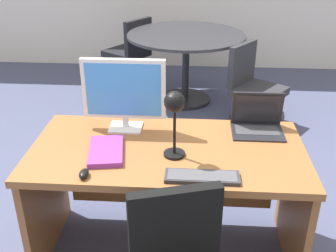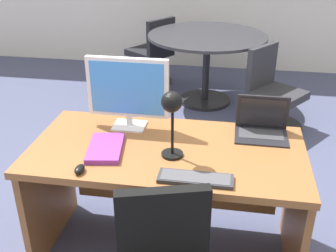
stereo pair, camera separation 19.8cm
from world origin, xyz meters
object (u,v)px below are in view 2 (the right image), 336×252
(laptop, at_px, (262,122))
(desk_lamp, at_px, (172,111))
(monitor, at_px, (128,90))
(mouse, at_px, (80,169))
(meeting_chair_near, at_px, (152,57))
(meeting_chair_far, at_px, (272,97))
(meeting_table, at_px, (207,52))
(book, at_px, (105,148))
(keyboard, at_px, (195,178))
(desk, at_px, (168,175))

(laptop, distance_m, desk_lamp, 0.66)
(monitor, xyz_separation_m, desk_lamp, (0.32, -0.33, 0.03))
(mouse, bearing_deg, meeting_chair_near, 95.08)
(meeting_chair_near, bearing_deg, meeting_chair_far, -35.93)
(monitor, distance_m, meeting_table, 2.31)
(desk_lamp, height_order, book, desk_lamp)
(meeting_table, height_order, meeting_chair_near, meeting_chair_near)
(keyboard, distance_m, meeting_table, 2.79)
(desk, relative_size, keyboard, 4.18)
(book, bearing_deg, desk_lamp, -2.63)
(laptop, relative_size, keyboard, 0.83)
(desk, distance_m, meeting_chair_near, 3.03)
(laptop, xyz_separation_m, mouse, (-0.93, -0.60, -0.05))
(monitor, bearing_deg, book, -100.88)
(laptop, bearing_deg, meeting_chair_near, 114.35)
(book, xyz_separation_m, meeting_table, (0.37, 2.56, -0.16))
(laptop, distance_m, book, 0.94)
(keyboard, bearing_deg, monitor, 131.95)
(monitor, bearing_deg, laptop, 3.78)
(mouse, distance_m, meeting_table, 2.84)
(monitor, height_order, meeting_chair_near, monitor)
(mouse, relative_size, book, 0.25)
(monitor, distance_m, mouse, 0.61)
(book, relative_size, meeting_chair_near, 0.40)
(book, distance_m, meeting_chair_far, 2.35)
(meeting_table, xyz_separation_m, meeting_chair_near, (-0.73, 0.51, -0.26))
(keyboard, distance_m, desk_lamp, 0.37)
(laptop, height_order, mouse, laptop)
(desk, xyz_separation_m, meeting_chair_far, (0.75, 1.90, -0.22))
(mouse, bearing_deg, keyboard, 2.41)
(meeting_chair_near, bearing_deg, mouse, -84.92)
(book, relative_size, meeting_chair_far, 0.41)
(laptop, distance_m, mouse, 1.11)
(meeting_table, bearing_deg, book, -98.24)
(laptop, xyz_separation_m, meeting_table, (-0.50, 2.20, -0.22))
(keyboard, relative_size, book, 1.10)
(book, distance_m, meeting_chair_near, 3.13)
(meeting_chair_near, bearing_deg, desk_lamp, -76.60)
(laptop, relative_size, book, 0.91)
(monitor, bearing_deg, mouse, -102.59)
(mouse, height_order, meeting_chair_far, meeting_chair_far)
(mouse, xyz_separation_m, meeting_chair_near, (-0.29, 3.32, -0.42))
(laptop, height_order, keyboard, laptop)
(keyboard, height_order, book, book)
(keyboard, xyz_separation_m, meeting_table, (-0.16, 2.78, -0.16))
(laptop, height_order, meeting_chair_far, laptop)
(meeting_table, relative_size, meeting_chair_near, 1.53)
(keyboard, bearing_deg, meeting_chair_near, 105.11)
(keyboard, relative_size, desk_lamp, 0.97)
(desk, bearing_deg, book, -159.01)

